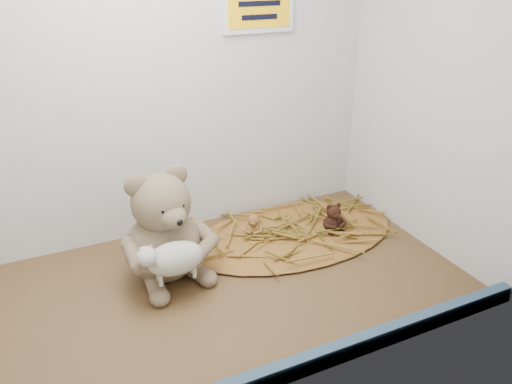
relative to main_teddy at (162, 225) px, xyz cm
name	(u,v)px	position (x,y,z in cm)	size (l,w,h in cm)	color
alcove_shell	(160,74)	(2.22, -0.68, 32.20)	(120.40, 60.20, 90.40)	#432E17
straw_bed	(293,234)	(34.39, 3.15, -12.25)	(56.12, 32.58, 1.09)	brown
main_teddy	(162,225)	(0.00, 0.00, 0.00)	(20.64, 21.78, 25.59)	brown
toy_lamb	(175,258)	(0.00, -9.17, -3.05)	(15.34, 9.36, 9.91)	beige
mini_teddy_tan	(254,224)	(24.63, 6.28, -8.60)	(5.02, 5.30, 6.22)	brown
mini_teddy_brown	(333,217)	(44.15, 0.01, -7.94)	(6.07, 6.41, 7.53)	black
wall_sign	(258,3)	(32.22, 19.72, 42.20)	(16.00, 1.20, 11.00)	#F9B60C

